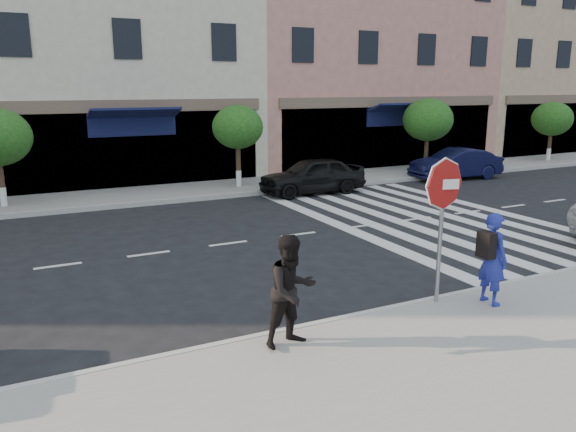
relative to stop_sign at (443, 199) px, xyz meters
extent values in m
plane|color=black|center=(-1.80, 1.67, -2.01)|extent=(120.00, 120.00, 0.00)
cube|color=gray|center=(-1.80, -2.08, -1.94)|extent=(60.00, 4.50, 0.15)
cube|color=gray|center=(-1.80, 12.67, -1.94)|extent=(60.00, 3.00, 0.15)
cube|color=beige|center=(-2.30, 18.67, 3.49)|extent=(11.00, 9.00, 11.00)
cube|color=tan|center=(9.70, 18.67, 4.49)|extent=(13.00, 9.00, 13.00)
cube|color=#D1AC86|center=(22.20, 18.67, 3.99)|extent=(12.00, 9.00, 12.00)
cylinder|color=#473323|center=(-6.80, 12.47, -1.07)|extent=(0.18, 0.18, 1.60)
cylinder|color=silver|center=(-6.80, 12.47, -1.56)|extent=(0.20, 0.20, 0.60)
cylinder|color=#473323|center=(1.20, 12.47, -1.01)|extent=(0.18, 0.18, 1.71)
cylinder|color=silver|center=(1.20, 12.47, -1.56)|extent=(0.20, 0.20, 0.60)
ellipsoid|color=#144815|center=(1.20, 12.47, 0.36)|extent=(1.90, 1.90, 1.62)
cylinder|color=#473323|center=(10.20, 12.47, -1.04)|extent=(0.18, 0.18, 1.65)
cylinder|color=silver|center=(10.20, 12.47, -1.56)|extent=(0.20, 0.20, 0.60)
ellipsoid|color=#144815|center=(10.20, 12.47, 0.39)|extent=(2.20, 2.20, 1.87)
cylinder|color=#473323|center=(18.20, 12.47, -1.09)|extent=(0.18, 0.18, 1.54)
cylinder|color=silver|center=(18.20, 12.47, -1.56)|extent=(0.20, 0.20, 0.60)
ellipsoid|color=#144815|center=(18.20, 12.47, 0.23)|extent=(2.00, 2.00, 1.70)
cylinder|color=gray|center=(0.00, 0.02, -0.70)|extent=(0.09, 0.09, 2.33)
cylinder|color=white|center=(0.00, 0.01, 0.25)|extent=(0.89, 0.24, 0.91)
cylinder|color=#9E1411|center=(0.00, -0.01, 0.25)|extent=(0.83, 0.24, 0.85)
cube|color=white|center=(0.00, -0.04, 0.25)|extent=(0.47, 0.14, 0.17)
imported|color=navy|center=(0.79, -0.45, -1.05)|extent=(0.40, 0.60, 1.63)
imported|color=black|center=(-3.06, -0.33, -1.03)|extent=(0.90, 0.75, 1.67)
imported|color=black|center=(3.36, 10.61, -1.34)|extent=(3.96, 1.68, 1.34)
imported|color=black|center=(10.40, 10.77, -1.37)|extent=(4.04, 1.78, 1.29)
camera|label=1|loc=(-6.54, -7.16, 1.88)|focal=35.00mm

